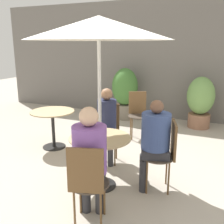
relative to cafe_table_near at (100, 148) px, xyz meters
name	(u,v)px	position (x,y,z in m)	size (l,w,h in m)	color
ground_plane	(107,185)	(0.08, 0.04, -0.55)	(20.00, 20.00, 0.00)	#B2A899
storefront_wall	(168,61)	(0.08, 3.81, 0.95)	(10.00, 0.06, 3.00)	slate
cafe_table_near	(100,148)	(0.00, 0.00, 0.00)	(0.83, 0.83, 0.71)	black
cafe_table_far	(53,119)	(-1.42, 0.91, 0.00)	(0.81, 0.81, 0.71)	black
bistro_chair_0	(88,179)	(0.26, -0.83, 0.02)	(0.45, 0.47, 0.95)	#42382D
bistro_chair_1	(166,150)	(0.83, 0.26, 0.02)	(0.47, 0.45, 0.95)	#42382D
bistro_chair_2	(108,127)	(-0.26, 0.83, 0.02)	(0.45, 0.47, 0.95)	#42382D
bistro_chair_4	(138,110)	(-0.16, 2.13, 0.02)	(0.47, 0.48, 0.95)	#42382D
seated_person_0	(90,155)	(0.21, -0.68, 0.21)	(0.40, 0.42, 1.30)	#2D2D33
seated_person_1	(154,138)	(0.68, 0.21, 0.18)	(0.43, 0.41, 1.23)	#2D2D33
seated_person_2	(107,119)	(-0.21, 0.68, 0.20)	(0.33, 0.35, 1.25)	#2D2D33
beer_glass_0	(99,126)	(-0.12, 0.20, 0.25)	(0.06, 0.06, 0.18)	#B28433
beer_glass_1	(98,137)	(0.07, -0.22, 0.24)	(0.07, 0.07, 0.17)	#DBC65B
potted_plant_0	(125,90)	(-0.88, 3.28, 0.20)	(0.66, 0.66, 1.32)	slate
potted_plant_1	(200,100)	(0.98, 3.30, 0.09)	(0.62, 0.62, 1.19)	#93664C
umbrella	(99,28)	(0.00, 0.00, 1.53)	(1.79, 1.79, 2.23)	silver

